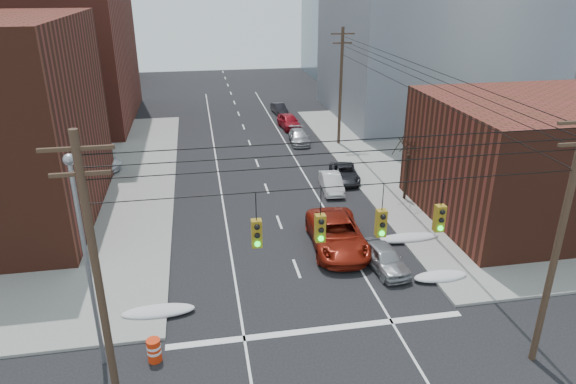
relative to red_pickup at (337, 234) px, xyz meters
name	(u,v)px	position (x,y,z in m)	size (l,w,h in m)	color
sidewalk_ne	(555,156)	(24.16, 13.04, -0.84)	(40.00, 40.00, 0.15)	gray
building_brick_far	(52,42)	(-28.84, 60.04, 5.09)	(22.00, 18.00, 12.00)	#512418
building_office	(437,3)	(19.16, 30.04, 11.59)	(22.00, 20.00, 25.00)	gray
building_glass	(375,5)	(21.16, 56.04, 10.09)	(20.00, 18.00, 22.00)	gray
building_storefront	(553,159)	(15.16, 2.04, 3.09)	(16.00, 12.00, 8.00)	#512418
utility_pole_left	(98,282)	(-11.34, -10.96, 4.87)	(2.20, 0.28, 11.00)	#473323
utility_pole_right	(559,239)	(5.66, -10.96, 4.87)	(2.20, 0.28, 11.00)	#473323
utility_pole_far	(341,85)	(5.66, 20.04, 4.87)	(2.20, 0.28, 11.00)	#473323
traffic_signals	(351,224)	(-2.74, -10.99, 6.26)	(17.00, 0.42, 2.02)	black
street_light	(84,248)	(-12.34, -7.96, 4.63)	(0.44, 0.44, 9.32)	gray
bare_tree	(407,170)	(6.75, 6.04, 1.41)	(2.09, 2.20, 4.93)	black
snow_nw	(158,311)	(-10.24, -4.96, -0.70)	(3.50, 1.08, 0.42)	silver
snow_ne	(440,276)	(4.56, -4.46, -0.70)	(3.00, 1.08, 0.42)	silver
snow_east_far	(408,238)	(4.56, 0.04, -0.70)	(4.00, 1.08, 0.42)	silver
red_pickup	(337,234)	(0.00, 0.00, 0.00)	(3.02, 6.55, 1.82)	maroon
parked_car_a	(384,258)	(1.96, -2.82, -0.22)	(1.63, 4.05, 1.38)	#A2A2A6
parked_car_b	(331,183)	(1.96, 8.72, -0.25)	(1.40, 4.01, 1.32)	silver
parked_car_c	(345,173)	(3.56, 10.66, -0.30)	(2.04, 4.42, 1.23)	black
parked_car_d	(299,137)	(1.96, 21.18, -0.27)	(1.78, 4.38, 1.27)	#A0A0A4
parked_car_e	(289,121)	(1.96, 26.64, -0.14)	(1.81, 4.51, 1.54)	maroon
parked_car_f	(279,109)	(1.96, 33.19, -0.30)	(1.30, 3.72, 1.23)	black
lot_car_a	(55,194)	(-18.07, 9.55, -0.04)	(1.52, 4.35, 1.43)	white
lot_car_b	(89,163)	(-16.82, 16.03, -0.03)	(2.42, 5.26, 1.46)	silver
lot_car_d	(37,197)	(-19.23, 9.37, -0.10)	(1.57, 3.90, 1.33)	#A8A8AC
construction_barrel	(154,350)	(-10.22, -8.20, -0.37)	(0.75, 0.75, 1.06)	red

